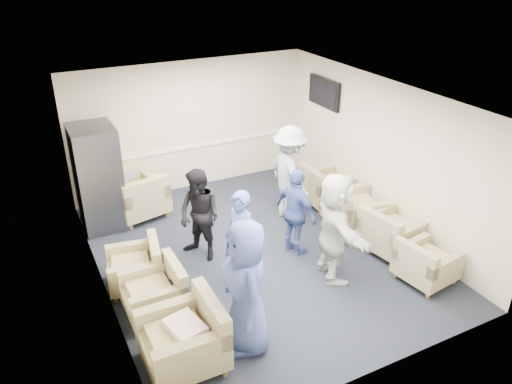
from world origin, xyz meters
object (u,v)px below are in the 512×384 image
person_mid_left (240,240)px  armchair_left_far (138,268)px  armchair_left_mid (158,293)px  person_front_left (246,287)px  person_front_right (335,227)px  vending_machine (98,177)px  armchair_right_near (424,265)px  person_mid_right (296,212)px  person_back_right (290,174)px  armchair_left_near (188,340)px  armchair_corner (140,199)px  armchair_right_midnear (390,234)px  armchair_right_far (324,188)px  person_back_left (200,216)px  armchair_right_midfar (352,212)px

person_mid_left → armchair_left_far: bearing=-133.6°
armchair_left_mid → person_front_left: (0.83, -1.15, 0.60)m
person_front_left → person_front_right: 2.01m
vending_machine → person_front_left: (1.00, -4.04, -0.04)m
armchair_left_mid → armchair_right_near: bearing=73.1°
armchair_left_far → person_mid_left: size_ratio=0.58×
person_mid_right → person_front_right: bearing=178.5°
person_back_right → armchair_left_near: bearing=133.4°
armchair_left_far → armchair_right_near: 4.38m
armchair_left_mid → armchair_corner: armchair_corner is taller
armchair_corner → person_front_left: bearing=81.7°
armchair_corner → vending_machine: 0.90m
armchair_left_far → armchair_right_midnear: armchair_right_midnear is taller
person_mid_right → armchair_left_near: bearing=109.8°
armchair_right_far → vending_machine: (-4.12, 1.16, 0.62)m
armchair_right_near → armchair_corner: (-3.35, 4.01, 0.07)m
armchair_right_near → person_front_right: 1.52m
armchair_left_far → person_mid_right: size_ratio=0.59×
armchair_right_far → person_front_right: (-1.26, -2.11, 0.54)m
person_mid_left → person_mid_right: (1.20, 0.39, -0.02)m
armchair_right_far → person_mid_right: 1.95m
armchair_left_near → armchair_right_midnear: (3.89, 0.86, -0.03)m
armchair_left_far → armchair_right_midnear: (4.02, -1.00, 0.03)m
armchair_left_far → person_front_right: size_ratio=0.51×
armchair_left_near → person_mid_left: size_ratio=0.60×
person_front_right → armchair_right_far: bearing=-16.9°
armchair_left_far → person_back_left: 1.27m
armchair_left_near → person_front_right: 2.79m
vending_machine → person_back_right: 3.48m
person_back_right → armchair_right_far: bearing=-77.0°
armchair_left_far → person_back_left: person_back_left is taller
vending_machine → person_back_left: bearing=-56.4°
person_mid_right → armchair_right_midfar: bearing=-94.9°
armchair_corner → person_mid_right: bearing=117.2°
vending_machine → person_front_left: vending_machine is taller
vending_machine → armchair_left_far: bearing=-87.7°
armchair_left_mid → person_front_right: 2.78m
armchair_corner → person_mid_right: size_ratio=0.74×
armchair_left_mid → armchair_right_near: 4.03m
armchair_right_near → person_front_right: bearing=48.5°
person_mid_right → armchair_right_near: bearing=-153.2°
person_front_right → armchair_right_midnear: bearing=-70.3°
person_front_left → person_back_left: person_front_left is taller
armchair_right_midfar → person_front_right: (-1.13, -1.03, 0.51)m
person_back_left → armchair_left_far: bearing=-102.5°
armchair_left_near → armchair_right_near: armchair_left_near is taller
person_back_left → person_mid_right: (1.47, -0.58, -0.02)m
person_front_left → person_mid_left: 1.32m
person_mid_right → person_front_right: (0.17, -0.85, 0.12)m
armchair_left_mid → person_mid_left: size_ratio=0.52×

